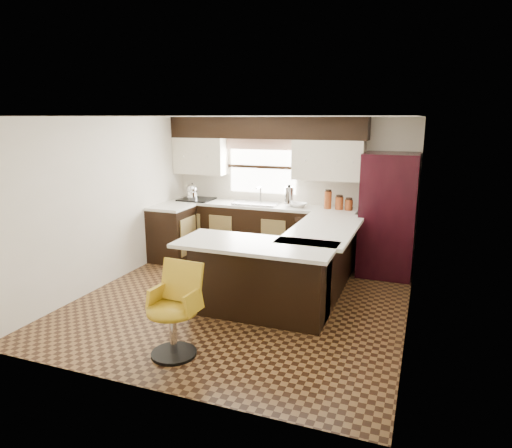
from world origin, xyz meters
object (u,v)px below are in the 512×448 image
at_px(refrigerator, 388,215).
at_px(bar_chair, 172,312).
at_px(peninsula_long, 320,262).
at_px(peninsula_return, 259,280).

height_order(refrigerator, bar_chair, refrigerator).
bearing_deg(peninsula_long, peninsula_return, -118.30).
bearing_deg(refrigerator, bar_chair, -117.88).
height_order(peninsula_long, bar_chair, bar_chair).
xyz_separation_m(peninsula_long, refrigerator, (0.78, 1.17, 0.49)).
relative_size(peninsula_long, peninsula_return, 1.18).
relative_size(peninsula_long, bar_chair, 2.03).
height_order(peninsula_long, peninsula_return, same).
distance_m(peninsula_return, refrigerator, 2.56).
bearing_deg(bar_chair, peninsula_long, 69.31).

